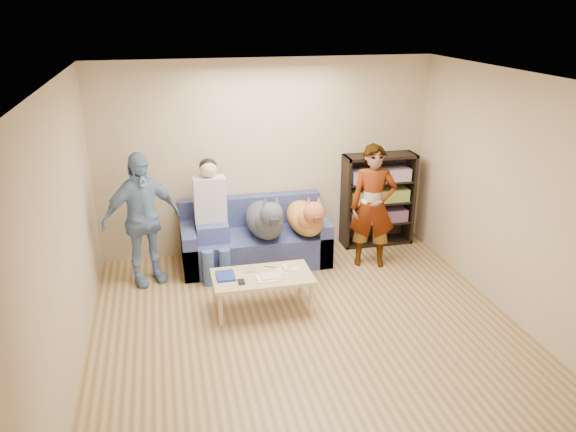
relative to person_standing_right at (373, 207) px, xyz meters
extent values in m
plane|color=brown|center=(-1.22, -1.67, -0.80)|extent=(5.00, 5.00, 0.00)
plane|color=white|center=(-1.22, -1.67, 1.80)|extent=(5.00, 5.00, 0.00)
plane|color=tan|center=(-1.22, 0.83, 0.50)|extent=(4.50, 0.00, 4.50)
plane|color=tan|center=(-1.22, -4.17, 0.50)|extent=(4.50, 0.00, 4.50)
plane|color=tan|center=(-3.47, -1.67, 0.50)|extent=(0.00, 5.00, 5.00)
plane|color=tan|center=(1.03, -1.67, 0.50)|extent=(0.00, 5.00, 5.00)
ellipsoid|color=#ACADB1|center=(-0.70, 0.28, -0.30)|extent=(0.42, 0.35, 0.14)
imported|color=gray|center=(0.00, 0.00, 0.00)|extent=(0.67, 0.54, 1.61)
imported|color=#7696BD|center=(-2.87, 0.14, 0.02)|extent=(1.04, 0.75, 1.64)
cube|color=white|center=(-0.20, -0.20, 0.15)|extent=(0.04, 0.11, 0.03)
cube|color=navy|center=(-2.00, -0.79, -0.37)|extent=(0.20, 0.26, 0.03)
cube|color=white|center=(-1.55, -0.94, -0.38)|extent=(0.26, 0.20, 0.02)
cube|color=beige|center=(-1.52, -0.92, -0.36)|extent=(0.22, 0.17, 0.01)
cube|color=silver|center=(-1.72, -0.72, -0.36)|extent=(0.11, 0.06, 0.05)
cube|color=white|center=(-1.32, -0.74, -0.37)|extent=(0.04, 0.13, 0.03)
cube|color=white|center=(-1.24, -0.82, -0.37)|extent=(0.09, 0.06, 0.03)
cylinder|color=silver|center=(-1.40, -0.86, -0.37)|extent=(0.07, 0.07, 0.02)
cylinder|color=white|center=(-1.40, -0.78, -0.37)|extent=(0.07, 0.07, 0.02)
cylinder|color=#C4621B|center=(-1.62, -1.00, -0.38)|extent=(0.13, 0.06, 0.01)
cylinder|color=black|center=(-1.48, -0.66, -0.38)|extent=(0.13, 0.08, 0.01)
cube|color=black|center=(-1.85, -0.96, -0.38)|extent=(0.07, 0.12, 0.02)
cube|color=#515B93|center=(-1.47, 0.38, -0.59)|extent=(1.90, 0.85, 0.42)
cube|color=#515B93|center=(-1.47, 0.72, -0.18)|extent=(1.90, 0.18, 0.40)
cube|color=#515B93|center=(-2.33, 0.38, -0.51)|extent=(0.18, 0.85, 0.58)
cube|color=#515B93|center=(-0.61, 0.38, -0.51)|extent=(0.18, 0.85, 0.58)
cube|color=#444F96|center=(-2.03, 0.30, -0.27)|extent=(0.40, 0.38, 0.22)
cylinder|color=#446897|center=(-2.13, -0.12, -0.59)|extent=(0.14, 0.14, 0.47)
cylinder|color=#3B4482|center=(-1.93, -0.12, -0.59)|extent=(0.14, 0.14, 0.47)
cube|color=silver|center=(-2.03, 0.40, 0.12)|extent=(0.40, 0.24, 0.58)
sphere|color=#DDB384|center=(-2.03, 0.40, 0.52)|extent=(0.21, 0.21, 0.21)
ellipsoid|color=black|center=(-2.03, 0.43, 0.55)|extent=(0.22, 0.22, 0.19)
ellipsoid|color=#45464E|center=(-1.36, 0.32, -0.18)|extent=(0.47, 0.97, 0.41)
sphere|color=#4D4E58|center=(-1.36, -0.01, -0.09)|extent=(0.35, 0.35, 0.35)
sphere|color=#4E4F58|center=(-1.36, -0.18, 0.08)|extent=(0.28, 0.28, 0.28)
cube|color=black|center=(-1.36, -0.31, 0.04)|extent=(0.09, 0.14, 0.08)
cone|color=#52545D|center=(-1.42, -0.16, 0.22)|extent=(0.09, 0.09, 0.14)
cone|color=#52565D|center=(-1.29, -0.16, 0.22)|extent=(0.09, 0.09, 0.14)
cylinder|color=#4E5158|center=(-1.36, 0.74, -0.22)|extent=(0.05, 0.32, 0.19)
ellipsoid|color=#C9883D|center=(-0.83, 0.29, -0.19)|extent=(0.44, 0.91, 0.38)
sphere|color=#C3743B|center=(-0.83, -0.01, -0.11)|extent=(0.33, 0.33, 0.33)
sphere|color=#C0613A|center=(-0.83, -0.17, 0.05)|extent=(0.27, 0.27, 0.27)
cube|color=#522A1C|center=(-0.83, -0.28, 0.01)|extent=(0.08, 0.13, 0.08)
cone|color=#AB6834|center=(-0.89, -0.15, 0.19)|extent=(0.08, 0.08, 0.13)
cone|color=#C36F3B|center=(-0.76, -0.15, 0.19)|extent=(0.08, 0.08, 0.13)
cylinder|color=#BE783A|center=(-0.83, 0.68, -0.23)|extent=(0.05, 0.30, 0.17)
cube|color=tan|center=(-1.60, -0.84, -0.40)|extent=(1.10, 0.60, 0.04)
cylinder|color=tan|center=(-2.10, -1.09, -0.61)|extent=(0.05, 0.05, 0.38)
cylinder|color=tan|center=(-1.10, -1.09, -0.61)|extent=(0.05, 0.05, 0.38)
cylinder|color=tan|center=(-2.10, -0.59, -0.61)|extent=(0.05, 0.05, 0.38)
cylinder|color=tan|center=(-1.10, -0.59, -0.61)|extent=(0.05, 0.05, 0.38)
cube|color=black|center=(-0.15, 0.65, -0.15)|extent=(0.04, 0.34, 1.30)
cube|color=black|center=(0.81, 0.65, -0.15)|extent=(0.04, 0.34, 1.30)
cube|color=black|center=(0.33, 0.65, 0.48)|extent=(1.00, 0.34, 0.04)
cube|color=black|center=(0.33, 0.65, -0.78)|extent=(1.00, 0.34, 0.04)
cube|color=black|center=(0.33, 0.81, -0.15)|extent=(1.00, 0.02, 1.30)
cube|color=black|center=(0.33, 0.65, -0.48)|extent=(0.94, 0.32, 0.03)
cube|color=black|center=(0.33, 0.65, -0.18)|extent=(0.94, 0.32, 0.02)
cube|color=black|center=(0.33, 0.65, 0.12)|extent=(0.94, 0.32, 0.02)
cube|color=#B23333|center=(0.33, 0.63, -0.39)|extent=(0.84, 0.24, 0.17)
cube|color=gold|center=(0.33, 0.63, -0.09)|extent=(0.84, 0.24, 0.17)
cube|color=#994C99|center=(0.33, 0.63, 0.21)|extent=(0.84, 0.24, 0.17)
camera|label=1|loc=(-2.56, -6.32, 2.42)|focal=35.00mm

